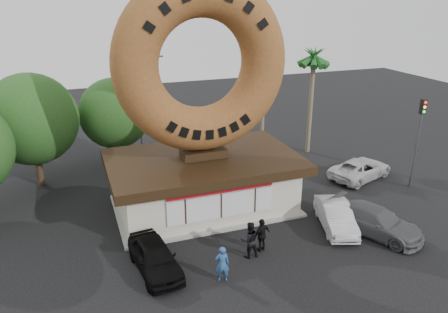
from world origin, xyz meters
name	(u,v)px	position (x,y,z in m)	size (l,w,h in m)	color
ground	(241,259)	(0.00, 0.00, 0.00)	(90.00, 90.00, 0.00)	black
donut_shop	(204,181)	(0.00, 5.98, 1.77)	(11.20, 7.20, 3.80)	silver
giant_donut	(202,64)	(0.00, 6.00, 8.72)	(9.85, 9.85, 2.51)	#95502B
tree_west	(31,119)	(-9.50, 13.00, 4.64)	(6.00, 6.00, 7.65)	#473321
tree_mid	(115,113)	(-4.00, 15.00, 4.02)	(5.20, 5.20, 6.63)	#473321
palm_near	(264,47)	(7.50, 14.00, 8.41)	(2.60, 2.60, 9.75)	#726651
palm_far	(314,60)	(11.00, 12.50, 7.48)	(2.60, 2.60, 8.75)	#726651
street_lamp	(141,102)	(-1.86, 16.00, 4.48)	(2.11, 0.20, 8.00)	#59595E
traffic_signal	(419,133)	(14.00, 3.99, 3.87)	(0.30, 0.38, 6.07)	#59595E
person_left	(222,264)	(-1.44, -1.26, 0.90)	(0.65, 0.43, 1.79)	navy
person_center	(249,240)	(0.49, 0.11, 0.96)	(0.93, 0.72, 1.91)	black
person_right	(262,235)	(1.29, 0.39, 0.90)	(1.06, 0.44, 1.81)	black
car_black	(155,257)	(-4.16, 0.57, 0.74)	(1.75, 4.36, 1.48)	black
car_silver	(336,216)	(6.13, 1.07, 0.72)	(1.52, 4.36, 1.44)	#ABAAAF
car_grey	(375,221)	(7.81, -0.17, 0.75)	(2.10, 5.17, 1.50)	#56595B
car_white	(361,169)	(11.72, 6.44, 0.70)	(2.33, 5.05, 1.40)	silver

